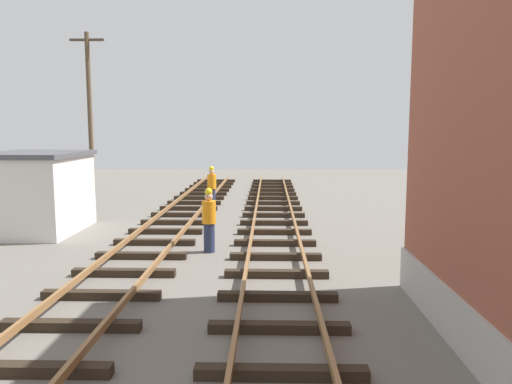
% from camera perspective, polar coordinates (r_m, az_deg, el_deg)
% --- Properties ---
extents(control_hut, '(3.00, 3.80, 2.76)m').
position_cam_1_polar(control_hut, '(18.75, -23.74, 0.00)').
color(control_hut, silver).
rests_on(control_hut, ground).
extents(parked_car_black, '(4.20, 2.04, 1.76)m').
position_cam_1_polar(parked_car_black, '(25.46, -25.13, 0.60)').
color(parked_car_black, black).
rests_on(parked_car_black, ground).
extents(utility_pole_far, '(1.80, 0.24, 8.51)m').
position_cam_1_polar(utility_pole_far, '(28.18, -18.40, 8.73)').
color(utility_pole_far, brown).
rests_on(utility_pole_far, ground).
extents(track_worker_foreground, '(0.40, 0.40, 1.87)m').
position_cam_1_polar(track_worker_foreground, '(14.47, -5.37, -3.24)').
color(track_worker_foreground, '#262D4C').
rests_on(track_worker_foreground, ground).
extents(track_worker_distant, '(0.40, 0.40, 1.87)m').
position_cam_1_polar(track_worker_distant, '(22.61, -5.05, 0.57)').
color(track_worker_distant, '#262D4C').
rests_on(track_worker_distant, ground).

